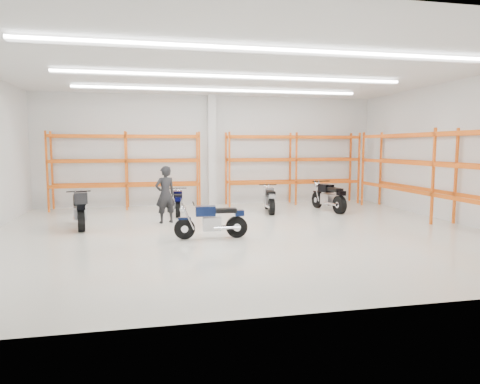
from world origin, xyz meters
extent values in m
plane|color=beige|center=(0.00, 0.00, 0.00)|extent=(14.00, 14.00, 0.00)
cube|color=white|center=(0.00, 6.00, 2.25)|extent=(14.00, 0.02, 4.50)
cube|color=white|center=(0.00, -6.00, 2.25)|extent=(14.00, 0.02, 4.50)
cube|color=white|center=(7.00, 0.00, 2.25)|extent=(0.02, 12.00, 4.50)
cube|color=white|center=(0.00, 0.00, 4.50)|extent=(14.00, 12.00, 0.02)
cube|color=white|center=(0.00, -3.00, 4.40)|extent=(10.00, 0.22, 0.10)
cube|color=white|center=(0.00, 0.50, 4.40)|extent=(10.00, 0.22, 0.10)
cube|color=white|center=(0.00, 3.50, 4.40)|extent=(10.00, 0.22, 0.10)
cylinder|color=black|center=(-1.64, -0.57, 0.28)|extent=(0.56, 0.14, 0.55)
cylinder|color=black|center=(-0.26, -0.64, 0.29)|extent=(0.58, 0.20, 0.57)
cylinder|color=silver|center=(-1.64, -0.57, 0.28)|extent=(0.19, 0.14, 0.18)
cylinder|color=silver|center=(-0.26, -0.64, 0.29)|extent=(0.21, 0.19, 0.20)
cube|color=#0D173D|center=(-1.64, -0.57, 0.55)|extent=(0.34, 0.16, 0.06)
cube|color=#B7B7BC|center=(-0.92, -0.61, 0.39)|extent=(0.50, 0.36, 0.35)
cube|color=#A5A5AA|center=(-0.57, -0.63, 0.29)|extent=(0.65, 0.14, 0.07)
cube|color=#0D173D|center=(-1.08, -0.60, 0.74)|extent=(0.53, 0.34, 0.26)
cube|color=black|center=(-0.57, -0.63, 0.74)|extent=(0.62, 0.31, 0.11)
cube|color=#0D173D|center=(-0.18, -0.65, 0.66)|extent=(0.25, 0.22, 0.15)
cylinder|color=black|center=(-1.40, -0.58, 0.94)|extent=(0.07, 0.65, 0.03)
sphere|color=silver|center=(-1.67, -0.57, 0.79)|extent=(0.18, 0.18, 0.18)
cylinder|color=silver|center=(-0.54, -0.78, 0.29)|extent=(0.69, 0.12, 0.08)
cylinder|color=black|center=(-4.74, 2.51, 0.30)|extent=(0.23, 0.62, 0.61)
cylinder|color=black|center=(-4.45, 1.01, 0.31)|extent=(0.30, 0.65, 0.63)
cylinder|color=silver|center=(-4.74, 2.51, 0.30)|extent=(0.18, 0.23, 0.20)
cylinder|color=silver|center=(-4.45, 1.01, 0.31)|extent=(0.24, 0.26, 0.22)
cube|color=black|center=(-4.74, 2.51, 0.61)|extent=(0.22, 0.39, 0.06)
cube|color=#B7B7BC|center=(-4.59, 1.73, 0.43)|extent=(0.46, 0.59, 0.39)
cube|color=#A5A5AA|center=(-4.51, 1.35, 0.33)|extent=(0.25, 0.72, 0.08)
cube|color=black|center=(-4.62, 1.91, 0.81)|extent=(0.45, 0.62, 0.28)
cube|color=black|center=(-4.51, 1.35, 0.81)|extent=(0.43, 0.72, 0.12)
cube|color=black|center=(-4.43, 0.93, 0.73)|extent=(0.27, 0.30, 0.16)
cylinder|color=black|center=(-4.69, 2.25, 1.04)|extent=(0.71, 0.17, 0.04)
sphere|color=silver|center=(-4.74, 2.55, 0.87)|extent=(0.19, 0.19, 0.19)
cylinder|color=silver|center=(-4.67, 1.28, 0.33)|extent=(0.23, 0.77, 0.09)
cube|color=black|center=(-4.41, 0.81, 1.00)|extent=(0.41, 0.44, 0.30)
cylinder|color=black|center=(-1.50, 4.23, 0.27)|extent=(0.14, 0.54, 0.53)
cylinder|color=black|center=(-1.59, 2.90, 0.27)|extent=(0.20, 0.56, 0.55)
cylinder|color=silver|center=(-1.50, 4.23, 0.27)|extent=(0.14, 0.19, 0.18)
cylinder|color=silver|center=(-1.59, 2.90, 0.27)|extent=(0.19, 0.21, 0.20)
cube|color=#07093B|center=(-1.50, 4.23, 0.53)|extent=(0.15, 0.33, 0.05)
cube|color=#B7B7BC|center=(-1.55, 3.54, 0.37)|extent=(0.35, 0.48, 0.34)
cube|color=#A5A5AA|center=(-1.57, 3.20, 0.28)|extent=(0.15, 0.63, 0.07)
cube|color=#07093B|center=(-1.54, 3.69, 0.71)|extent=(0.34, 0.52, 0.25)
cube|color=black|center=(-1.57, 3.20, 0.71)|extent=(0.31, 0.60, 0.11)
cube|color=#07093B|center=(-1.60, 2.83, 0.64)|extent=(0.21, 0.24, 0.14)
cylinder|color=black|center=(-1.52, 4.00, 0.90)|extent=(0.62, 0.07, 0.03)
sphere|color=silver|center=(-1.50, 4.26, 0.76)|extent=(0.17, 0.17, 0.17)
cylinder|color=silver|center=(-1.72, 3.17, 0.28)|extent=(0.13, 0.67, 0.08)
cylinder|color=black|center=(1.91, 4.21, 0.29)|extent=(0.20, 0.58, 0.57)
cylinder|color=black|center=(1.70, 2.79, 0.30)|extent=(0.26, 0.61, 0.59)
cylinder|color=silver|center=(1.91, 4.21, 0.29)|extent=(0.16, 0.21, 0.19)
cylinder|color=silver|center=(1.70, 2.79, 0.30)|extent=(0.22, 0.24, 0.21)
cube|color=gray|center=(1.91, 4.21, 0.57)|extent=(0.19, 0.36, 0.06)
cube|color=#B7B7BC|center=(1.80, 3.47, 0.40)|extent=(0.41, 0.54, 0.36)
cube|color=#A5A5AA|center=(1.75, 3.11, 0.31)|extent=(0.21, 0.68, 0.08)
cube|color=gray|center=(1.83, 3.64, 0.76)|extent=(0.40, 0.58, 0.27)
cube|color=black|center=(1.75, 3.11, 0.76)|extent=(0.37, 0.67, 0.11)
cube|color=gray|center=(1.69, 2.71, 0.69)|extent=(0.24, 0.28, 0.15)
cylinder|color=black|center=(1.87, 3.96, 0.97)|extent=(0.67, 0.13, 0.03)
sphere|color=silver|center=(1.91, 4.24, 0.82)|extent=(0.18, 0.18, 0.18)
cylinder|color=silver|center=(1.59, 3.09, 0.31)|extent=(0.19, 0.72, 0.09)
cylinder|color=black|center=(3.94, 4.10, 0.32)|extent=(0.22, 0.65, 0.64)
cylinder|color=black|center=(4.17, 2.52, 0.33)|extent=(0.28, 0.68, 0.66)
cylinder|color=silver|center=(3.94, 4.10, 0.32)|extent=(0.18, 0.23, 0.21)
cylinder|color=silver|center=(4.17, 2.52, 0.33)|extent=(0.24, 0.26, 0.23)
cube|color=black|center=(3.94, 4.10, 0.64)|extent=(0.21, 0.40, 0.06)
cube|color=#B7B7BC|center=(4.06, 3.28, 0.45)|extent=(0.46, 0.60, 0.40)
cube|color=#A5A5AA|center=(4.12, 2.88, 0.34)|extent=(0.23, 0.75, 0.08)
cube|color=black|center=(4.03, 3.47, 0.85)|extent=(0.44, 0.64, 0.30)
cube|color=black|center=(4.12, 2.88, 0.85)|extent=(0.41, 0.74, 0.13)
cube|color=black|center=(4.18, 2.44, 0.76)|extent=(0.27, 0.31, 0.17)
cylinder|color=black|center=(3.98, 3.82, 1.08)|extent=(0.74, 0.14, 0.04)
sphere|color=silver|center=(3.94, 4.14, 0.91)|extent=(0.20, 0.20, 0.20)
cylinder|color=silver|center=(3.96, 2.81, 0.34)|extent=(0.21, 0.80, 0.10)
imported|color=black|center=(-2.04, 1.97, 0.91)|extent=(0.77, 0.64, 1.82)
cube|color=white|center=(0.00, 5.82, 2.25)|extent=(0.32, 0.32, 4.50)
cube|color=#F85517|center=(-6.20, 5.88, 1.50)|extent=(0.07, 0.07, 3.00)
cube|color=#F85517|center=(-6.20, 5.08, 1.50)|extent=(0.07, 0.07, 3.00)
cube|color=#F85517|center=(-3.40, 5.88, 1.50)|extent=(0.07, 0.07, 3.00)
cube|color=#F85517|center=(-3.40, 5.08, 1.50)|extent=(0.07, 0.07, 3.00)
cube|color=#F85517|center=(-0.60, 5.88, 1.50)|extent=(0.07, 0.07, 3.00)
cube|color=#F85517|center=(-0.60, 5.08, 1.50)|extent=(0.07, 0.07, 3.00)
cube|color=#F85517|center=(-3.40, 5.88, 0.94)|extent=(5.60, 0.07, 0.12)
cube|color=#F85517|center=(-3.40, 5.08, 0.94)|extent=(5.60, 0.07, 0.12)
cube|color=#F85517|center=(-3.40, 5.88, 1.88)|extent=(5.60, 0.07, 0.12)
cube|color=#F85517|center=(-3.40, 5.08, 1.88)|extent=(5.60, 0.07, 0.12)
cube|color=#F85517|center=(-3.40, 5.88, 2.81)|extent=(5.60, 0.07, 0.12)
cube|color=#F85517|center=(-3.40, 5.08, 2.81)|extent=(5.60, 0.07, 0.12)
cube|color=#F85517|center=(0.60, 5.88, 1.50)|extent=(0.07, 0.07, 3.00)
cube|color=#F85517|center=(0.60, 5.08, 1.50)|extent=(0.07, 0.07, 3.00)
cube|color=#F85517|center=(3.40, 5.88, 1.50)|extent=(0.07, 0.07, 3.00)
cube|color=#F85517|center=(3.40, 5.08, 1.50)|extent=(0.07, 0.07, 3.00)
cube|color=#F85517|center=(6.20, 5.88, 1.50)|extent=(0.07, 0.07, 3.00)
cube|color=#F85517|center=(6.20, 5.08, 1.50)|extent=(0.07, 0.07, 3.00)
cube|color=#F85517|center=(3.40, 5.88, 0.94)|extent=(5.60, 0.07, 0.12)
cube|color=#F85517|center=(3.40, 5.08, 0.94)|extent=(5.60, 0.07, 0.12)
cube|color=#F85517|center=(3.40, 5.88, 1.88)|extent=(5.60, 0.07, 0.12)
cube|color=#F85517|center=(3.40, 5.08, 1.88)|extent=(5.60, 0.07, 0.12)
cube|color=#F85517|center=(3.40, 5.88, 2.81)|extent=(5.60, 0.07, 0.12)
cube|color=#F85517|center=(3.40, 5.08, 2.81)|extent=(5.60, 0.07, 0.12)
cube|color=#F85517|center=(6.88, 0.00, 1.50)|extent=(0.07, 0.07, 3.00)
cube|color=#F85517|center=(6.08, 0.00, 1.50)|extent=(0.07, 0.07, 3.00)
cube|color=#F85517|center=(6.88, 4.50, 1.50)|extent=(0.07, 0.07, 3.00)
cube|color=#F85517|center=(6.08, 4.50, 1.50)|extent=(0.07, 0.07, 3.00)
cube|color=#F85517|center=(6.88, 0.00, 0.94)|extent=(0.07, 9.00, 0.12)
cube|color=#F85517|center=(6.08, 0.00, 0.94)|extent=(0.07, 9.00, 0.12)
cube|color=#F85517|center=(6.88, 0.00, 1.88)|extent=(0.07, 9.00, 0.12)
cube|color=#F85517|center=(6.08, 0.00, 1.88)|extent=(0.07, 9.00, 0.12)
cube|color=#F85517|center=(6.88, 0.00, 2.81)|extent=(0.07, 9.00, 0.12)
cube|color=#F85517|center=(6.08, 0.00, 2.81)|extent=(0.07, 9.00, 0.12)
camera|label=1|loc=(-2.47, -11.69, 2.44)|focal=32.00mm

